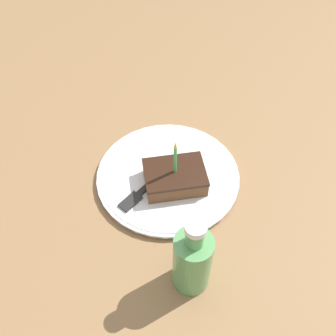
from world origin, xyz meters
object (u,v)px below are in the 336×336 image
Objects in this scene: cake_slice at (173,177)px; fork at (147,187)px; plate at (168,176)px; bottle at (192,260)px.

cake_slice is 0.06m from fork.
fork is at bearing -59.73° from plate.
plate is at bearing -179.57° from bottle.
plate is 0.06m from fork.
plate is at bearing -167.23° from cake_slice.
cake_slice is at bearing 178.81° from bottle.
cake_slice is 0.87× the size of fork.
plate is 2.45× the size of cake_slice.
cake_slice reaches higher than plate.
bottle is (0.22, 0.00, 0.06)m from plate.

